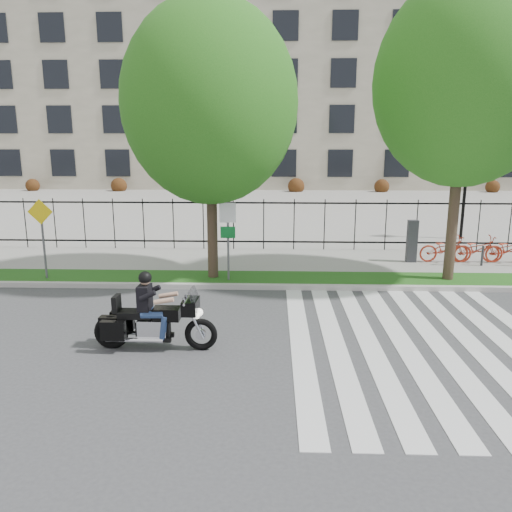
{
  "coord_description": "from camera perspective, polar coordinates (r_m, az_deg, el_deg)",
  "views": [
    {
      "loc": [
        1.57,
        -10.32,
        4.32
      ],
      "look_at": [
        1.11,
        3.0,
        1.27
      ],
      "focal_mm": 35.0,
      "sensor_mm": 36.0,
      "label": 1
    }
  ],
  "objects": [
    {
      "name": "office_building",
      "position": [
        55.54,
        0.37,
        18.7
      ],
      "size": [
        60.0,
        21.9,
        20.15
      ],
      "color": "gray",
      "rests_on": "ground"
    },
    {
      "name": "ground",
      "position": [
        11.29,
        -6.26,
        -9.69
      ],
      "size": [
        120.0,
        120.0,
        0.0
      ],
      "primitive_type": "plane",
      "color": "#3C3C3E",
      "rests_on": "ground"
    },
    {
      "name": "sidewalk",
      "position": [
        18.33,
        -2.99,
        -0.53
      ],
      "size": [
        60.0,
        3.5,
        0.15
      ],
      "primitive_type": "cube",
      "color": "gray",
      "rests_on": "ground"
    },
    {
      "name": "curb",
      "position": [
        15.11,
        -4.08,
        -3.48
      ],
      "size": [
        60.0,
        0.2,
        0.15
      ],
      "primitive_type": "cube",
      "color": "#B0ADA6",
      "rests_on": "ground"
    },
    {
      "name": "iron_fence",
      "position": [
        19.83,
        -2.59,
        3.66
      ],
      "size": [
        30.0,
        0.06,
        2.0
      ],
      "primitive_type": null,
      "color": "black",
      "rests_on": "sidewalk"
    },
    {
      "name": "lamp_post_right",
      "position": [
        23.88,
        22.96,
        9.2
      ],
      "size": [
        1.06,
        0.7,
        4.25
      ],
      "color": "black",
      "rests_on": "ground"
    },
    {
      "name": "street_tree_2",
      "position": [
        16.31,
        22.77,
        17.84
      ],
      "size": [
        5.24,
        5.24,
        8.87
      ],
      "color": "#31231B",
      "rests_on": "grass_verge"
    },
    {
      "name": "sign_pole_warning",
      "position": [
        16.71,
        -23.27,
        2.95
      ],
      "size": [
        0.78,
        0.09,
        2.49
      ],
      "color": "#59595B",
      "rests_on": "grass_verge"
    },
    {
      "name": "crosswalk_stripes",
      "position": [
        11.64,
        18.32,
        -9.55
      ],
      "size": [
        5.7,
        8.0,
        0.01
      ],
      "primitive_type": null,
      "color": "silver",
      "rests_on": "ground"
    },
    {
      "name": "street_tree_1",
      "position": [
        15.42,
        -5.3,
        17.03
      ],
      "size": [
        5.21,
        5.21,
        8.31
      ],
      "color": "#31231B",
      "rests_on": "grass_verge"
    },
    {
      "name": "sign_pole_regulatory",
      "position": [
        15.18,
        -3.23,
        3.07
      ],
      "size": [
        0.5,
        0.09,
        2.5
      ],
      "color": "#59595B",
      "rests_on": "grass_verge"
    },
    {
      "name": "motorcycle_rider",
      "position": [
        10.84,
        -11.57,
        -6.99
      ],
      "size": [
        2.66,
        0.79,
        2.05
      ],
      "color": "black",
      "rests_on": "ground"
    },
    {
      "name": "plaza",
      "position": [
        35.61,
        -0.56,
        5.98
      ],
      "size": [
        80.0,
        34.0,
        0.1
      ],
      "primitive_type": "cube",
      "color": "gray",
      "rests_on": "ground"
    },
    {
      "name": "grass_verge",
      "position": [
        15.92,
        -3.76,
        -2.62
      ],
      "size": [
        60.0,
        1.5,
        0.15
      ],
      "primitive_type": "cube",
      "color": "#154812",
      "rests_on": "ground"
    }
  ]
}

